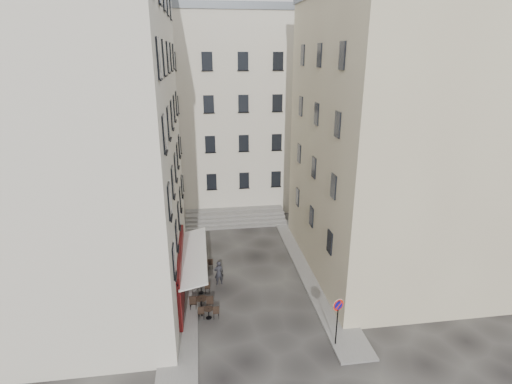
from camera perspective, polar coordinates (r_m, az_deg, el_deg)
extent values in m
plane|color=black|center=(25.78, -0.25, -15.33)|extent=(90.00, 90.00, 0.00)
cube|color=slate|center=(29.00, -10.39, -11.27)|extent=(2.00, 22.00, 0.12)
cube|color=slate|center=(29.06, 7.91, -11.06)|extent=(2.00, 18.00, 0.12)
cube|color=beige|center=(25.64, -25.43, 6.99)|extent=(12.00, 16.00, 20.00)
cube|color=tan|center=(28.53, 20.22, 6.67)|extent=(12.00, 14.00, 18.00)
cube|color=beige|center=(40.49, -5.47, 11.12)|extent=(18.00, 10.00, 18.00)
cube|color=slate|center=(40.27, -5.93, 24.34)|extent=(18.20, 10.20, 0.60)
cube|color=#410C09|center=(25.56, -10.63, -11.37)|extent=(0.25, 7.00, 3.50)
cube|color=black|center=(25.74, -10.50, -12.04)|extent=(0.06, 3.85, 2.00)
cube|color=silver|center=(24.94, -8.90, -8.92)|extent=(1.58, 7.30, 0.41)
cube|color=#64625F|center=(36.11, -2.85, -4.54)|extent=(9.00, 1.80, 0.20)
cube|color=#64625F|center=(36.45, -2.93, -3.97)|extent=(9.00, 1.80, 0.20)
cube|color=#64625F|center=(36.78, -3.00, -3.41)|extent=(9.00, 1.80, 0.20)
cube|color=#64625F|center=(37.12, -3.07, -2.86)|extent=(9.00, 1.80, 0.20)
cylinder|color=black|center=(24.54, -7.77, -16.24)|extent=(0.10, 0.10, 0.90)
sphere|color=black|center=(24.27, -7.82, -15.34)|extent=(0.12, 0.12, 0.12)
cylinder|color=black|center=(27.47, -7.87, -12.03)|extent=(0.10, 0.10, 0.90)
sphere|color=black|center=(27.23, -7.92, -11.19)|extent=(0.12, 0.12, 0.12)
cylinder|color=black|center=(30.53, -7.95, -8.65)|extent=(0.10, 0.10, 0.90)
sphere|color=black|center=(30.31, -7.99, -7.86)|extent=(0.12, 0.12, 0.12)
cylinder|color=black|center=(22.12, 11.48, -17.92)|extent=(0.07, 0.07, 2.78)
cylinder|color=red|center=(21.47, 11.69, -15.55)|extent=(0.62, 0.23, 0.65)
cylinder|color=navy|center=(21.46, 11.71, -15.58)|extent=(0.45, 0.18, 0.47)
cube|color=red|center=(21.44, 11.74, -15.62)|extent=(0.36, 0.14, 0.38)
cylinder|color=black|center=(24.47, -6.75, -17.42)|extent=(0.34, 0.34, 0.02)
cylinder|color=black|center=(24.28, -6.78, -16.82)|extent=(0.05, 0.05, 0.67)
cylinder|color=black|center=(24.11, -6.81, -16.23)|extent=(0.57, 0.57, 0.04)
cube|color=black|center=(24.26, -5.73, -16.68)|extent=(0.36, 0.36, 0.86)
cube|color=black|center=(24.33, -7.84, -16.64)|extent=(0.36, 0.36, 0.86)
cylinder|color=black|center=(25.19, -7.75, -16.22)|extent=(0.40, 0.40, 0.02)
cylinder|color=black|center=(24.98, -7.79, -15.54)|extent=(0.06, 0.06, 0.78)
cylinder|color=black|center=(24.78, -7.83, -14.86)|extent=(0.67, 0.67, 0.04)
cube|color=black|center=(24.95, -6.60, -15.38)|extent=(0.42, 0.42, 1.00)
cube|color=black|center=(25.06, -8.99, -15.33)|extent=(0.42, 0.42, 1.00)
cylinder|color=black|center=(26.70, -7.83, -14.02)|extent=(0.32, 0.32, 0.02)
cylinder|color=black|center=(26.54, -7.86, -13.48)|extent=(0.04, 0.04, 0.63)
cylinder|color=black|center=(26.39, -7.89, -12.96)|extent=(0.54, 0.54, 0.04)
cube|color=black|center=(26.51, -6.97, -13.36)|extent=(0.34, 0.34, 0.81)
cube|color=black|center=(26.60, -8.76, -13.33)|extent=(0.34, 0.34, 0.81)
cylinder|color=black|center=(28.54, -7.99, -11.66)|extent=(0.32, 0.32, 0.02)
cylinder|color=black|center=(28.39, -8.02, -11.14)|extent=(0.05, 0.05, 0.63)
cylinder|color=black|center=(28.25, -8.05, -10.64)|extent=(0.54, 0.54, 0.04)
cube|color=black|center=(28.36, -7.19, -11.03)|extent=(0.34, 0.34, 0.81)
cube|color=black|center=(28.45, -8.86, -11.01)|extent=(0.34, 0.34, 0.81)
cylinder|color=black|center=(29.30, -7.28, -10.75)|extent=(0.32, 0.32, 0.02)
cylinder|color=black|center=(29.16, -7.31, -10.25)|extent=(0.04, 0.04, 0.62)
cylinder|color=black|center=(29.02, -7.33, -9.76)|extent=(0.53, 0.53, 0.04)
cube|color=black|center=(29.14, -6.52, -10.14)|extent=(0.34, 0.34, 0.79)
cube|color=black|center=(29.22, -8.10, -10.13)|extent=(0.34, 0.34, 0.79)
imported|color=#222328|center=(27.09, -5.34, -11.43)|extent=(0.70, 0.54, 1.70)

